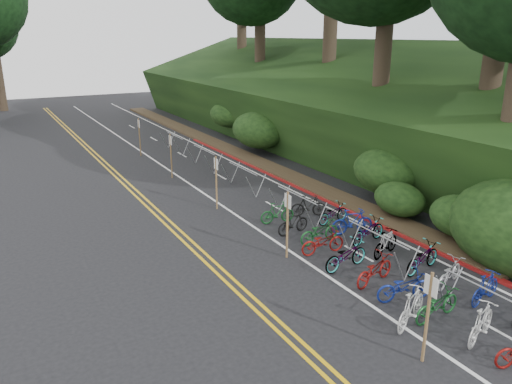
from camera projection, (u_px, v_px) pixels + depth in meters
The scene contains 10 objects.
ground at pixel (366, 330), 13.63m from camera, with size 120.00×120.00×0.00m, color black.
road_markings at pixel (226, 215), 22.33m from camera, with size 7.47×80.00×0.01m.
red_curb at pixel (297, 187), 26.25m from camera, with size 0.25×28.00×0.10m, color maroon.
embankment at pixel (329, 111), 34.71m from camera, with size 14.30×48.14×9.11m.
bike_rack_front at pixel (487, 300), 13.53m from camera, with size 1.13×2.80×1.15m.
bike_racks_rest at pixel (243, 174), 25.58m from camera, with size 1.14×23.00×1.17m.
signpost_near at pixel (428, 312), 11.93m from camera, with size 0.08×0.40×2.42m.
signposts_rest at pixel (191, 165), 25.13m from camera, with size 0.08×18.40×2.50m.
bike_front at pixel (411, 307), 13.73m from camera, with size 1.82×0.51×1.09m, color beige.
bike_valet at pixel (388, 258), 16.93m from camera, with size 3.21×12.98×1.07m.
Camera 1 is at (-8.39, -8.88, 7.74)m, focal length 35.00 mm.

